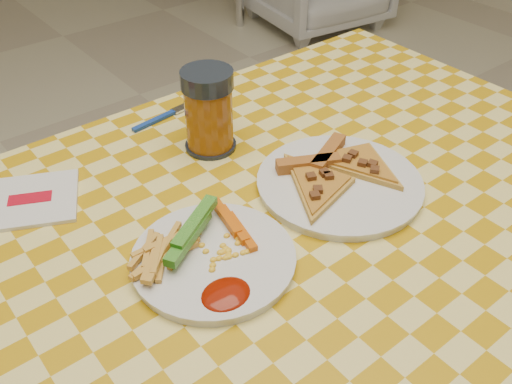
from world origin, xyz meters
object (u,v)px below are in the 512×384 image
Objects in this scene: drink_glass at (209,111)px; plate_right at (339,184)px; plate_left at (214,260)px; table at (276,263)px.

plate_right is at bearing -67.56° from drink_glass.
plate_left is at bearing -124.13° from drink_glass.
plate_right is (0.25, 0.01, 0.00)m from plate_left.
table is 4.99× the size of plate_right.
table is 0.16m from plate_right.
table is at bearing 1.96° from plate_left.
plate_left is 0.25m from plate_right.
plate_left reaches higher than table.
drink_glass is at bearing 78.81° from table.
drink_glass is at bearing 112.44° from plate_right.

